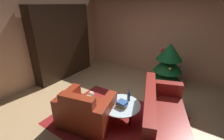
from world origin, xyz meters
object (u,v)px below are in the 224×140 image
couch_red (162,124)px  bottle_on_table (129,96)px  book_stack_on_table (122,104)px  decorated_tree (168,65)px  bookshelf_unit (66,42)px  armchair_red (86,112)px  coffee_table (121,106)px

couch_red → bottle_on_table: bearing=166.0°
book_stack_on_table → decorated_tree: bearing=81.5°
book_stack_on_table → decorated_tree: size_ratio=0.17×
bookshelf_unit → decorated_tree: bearing=16.9°
couch_red → bottle_on_table: couch_red is taller
armchair_red → couch_red: size_ratio=0.54×
decorated_tree → armchair_red: bearing=-110.0°
decorated_tree → coffee_table: bearing=-100.0°
armchair_red → coffee_table: size_ratio=1.49×
bottle_on_table → coffee_table: bearing=-106.7°
bookshelf_unit → decorated_tree: (3.10, 0.95, -0.47)m
book_stack_on_table → couch_red: bearing=4.0°
armchair_red → couch_red: 1.46m
bookshelf_unit → bottle_on_table: 3.01m
book_stack_on_table → coffee_table: bearing=142.3°
couch_red → book_stack_on_table: (-0.79, -0.05, 0.16)m
book_stack_on_table → bookshelf_unit: bearing=157.7°
book_stack_on_table → bottle_on_table: bottle_on_table is taller
bookshelf_unit → book_stack_on_table: bearing=-22.3°
couch_red → coffee_table: couch_red is taller
bookshelf_unit → book_stack_on_table: size_ratio=10.02×
decorated_tree → bottle_on_table: bearing=-99.3°
couch_red → armchair_red: bearing=-161.5°
bookshelf_unit → armchair_red: size_ratio=1.93×
armchair_red → couch_red: (1.39, 0.46, 0.01)m
bottle_on_table → decorated_tree: decorated_tree is taller
couch_red → book_stack_on_table: size_ratio=9.66×
bookshelf_unit → coffee_table: bookshelf_unit is taller
bookshelf_unit → bottle_on_table: bearing=-17.7°
bookshelf_unit → coffee_table: size_ratio=2.87×
armchair_red → coffee_table: armchair_red is taller
couch_red → book_stack_on_table: 0.81m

